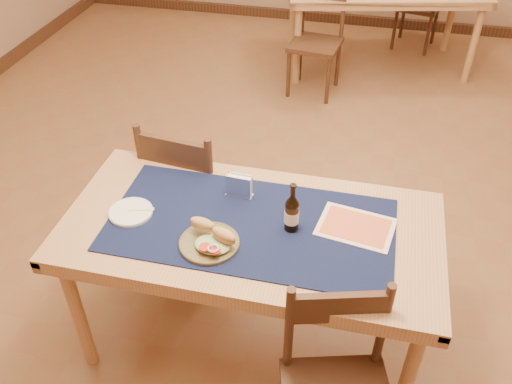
% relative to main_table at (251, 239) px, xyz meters
% --- Properties ---
extents(room, '(6.04, 7.04, 2.84)m').
position_rel_main_table_xyz_m(room, '(0.00, 0.80, 0.73)').
color(room, brown).
rests_on(room, ground).
extents(main_table, '(1.60, 0.80, 0.75)m').
position_rel_main_table_xyz_m(main_table, '(0.00, 0.00, 0.00)').
color(main_table, tan).
rests_on(main_table, ground).
extents(placemat, '(1.20, 0.60, 0.01)m').
position_rel_main_table_xyz_m(placemat, '(0.00, 0.00, 0.09)').
color(placemat, '#0F163A').
rests_on(placemat, main_table).
extents(baseboard, '(6.00, 7.00, 0.10)m').
position_rel_main_table_xyz_m(baseboard, '(0.00, 0.80, -0.62)').
color(baseboard, '#442818').
rests_on(baseboard, ground).
extents(chair_main_far, '(0.48, 0.48, 0.93)m').
position_rel_main_table_xyz_m(chair_main_far, '(-0.44, 0.49, -0.18)').
color(chair_main_far, '#442818').
rests_on(chair_main_far, ground).
extents(chair_back_near, '(0.45, 0.45, 0.87)m').
position_rel_main_table_xyz_m(chair_back_near, '(-0.07, 2.68, -0.22)').
color(chair_back_near, '#442818').
rests_on(chair_back_near, ground).
extents(chair_back_far, '(0.46, 0.46, 0.83)m').
position_rel_main_table_xyz_m(chair_back_far, '(0.76, 3.77, -0.24)').
color(chair_back_far, '#442818').
rests_on(chair_back_far, ground).
extents(sandwich_plate, '(0.25, 0.25, 0.09)m').
position_rel_main_table_xyz_m(sandwich_plate, '(-0.13, -0.16, 0.11)').
color(sandwich_plate, brown).
rests_on(sandwich_plate, placemat).
extents(side_plate, '(0.19, 0.19, 0.02)m').
position_rel_main_table_xyz_m(side_plate, '(-0.52, -0.05, 0.10)').
color(side_plate, silver).
rests_on(side_plate, placemat).
extents(fork, '(0.11, 0.05, 0.00)m').
position_rel_main_table_xyz_m(fork, '(-0.47, -0.03, 0.10)').
color(fork, '#A1E77E').
rests_on(fork, side_plate).
extents(beer_bottle, '(0.06, 0.06, 0.23)m').
position_rel_main_table_xyz_m(beer_bottle, '(0.17, 0.01, 0.17)').
color(beer_bottle, '#47280C').
rests_on(beer_bottle, placemat).
extents(napkin_holder, '(0.13, 0.05, 0.11)m').
position_rel_main_table_xyz_m(napkin_holder, '(-0.09, 0.18, 0.14)').
color(napkin_holder, silver).
rests_on(napkin_holder, placemat).
extents(menu_card, '(0.34, 0.27, 0.01)m').
position_rel_main_table_xyz_m(menu_card, '(0.43, 0.08, 0.09)').
color(menu_card, beige).
rests_on(menu_card, placemat).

